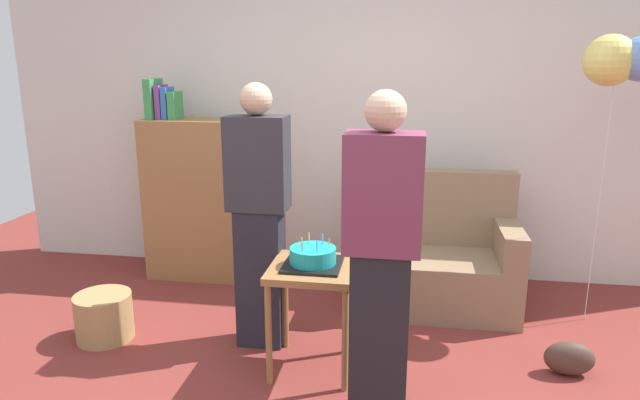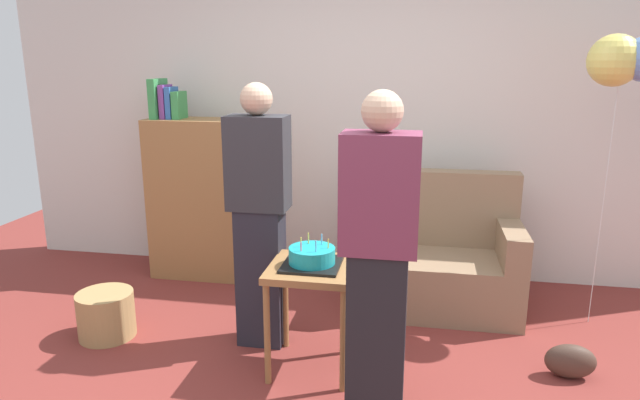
{
  "view_description": "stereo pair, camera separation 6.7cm",
  "coord_description": "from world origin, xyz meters",
  "px_view_note": "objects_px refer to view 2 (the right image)",
  "views": [
    {
      "loc": [
        0.4,
        -2.51,
        1.76
      ],
      "look_at": [
        -0.11,
        0.65,
        0.95
      ],
      "focal_mm": 31.38,
      "sensor_mm": 36.0,
      "label": 1
    },
    {
      "loc": [
        0.47,
        -2.5,
        1.76
      ],
      "look_at": [
        -0.11,
        0.65,
        0.95
      ],
      "focal_mm": 31.38,
      "sensor_mm": 36.0,
      "label": 2
    }
  ],
  "objects_px": {
    "bookshelf": "(200,196)",
    "person_blowing_candles": "(259,216)",
    "couch": "(440,260)",
    "handbag": "(570,361)",
    "side_table": "(312,282)",
    "birthday_cake": "(312,257)",
    "wicker_basket": "(106,315)",
    "balloon_bunch": "(627,60)",
    "person_holding_cake": "(378,261)"
  },
  "relations": [
    {
      "from": "bookshelf",
      "to": "person_blowing_candles",
      "type": "xyz_separation_m",
      "value": [
        0.81,
        -1.03,
        0.16
      ]
    },
    {
      "from": "couch",
      "to": "bookshelf",
      "type": "xyz_separation_m",
      "value": [
        -1.93,
        0.25,
        0.33
      ]
    },
    {
      "from": "handbag",
      "to": "person_blowing_candles",
      "type": "bearing_deg",
      "value": 176.95
    },
    {
      "from": "couch",
      "to": "handbag",
      "type": "height_order",
      "value": "couch"
    },
    {
      "from": "side_table",
      "to": "birthday_cake",
      "type": "bearing_deg",
      "value": 40.02
    },
    {
      "from": "wicker_basket",
      "to": "balloon_bunch",
      "type": "xyz_separation_m",
      "value": [
        3.17,
        0.76,
        1.6
      ]
    },
    {
      "from": "person_blowing_candles",
      "to": "handbag",
      "type": "relative_size",
      "value": 5.82
    },
    {
      "from": "bookshelf",
      "to": "birthday_cake",
      "type": "xyz_separation_m",
      "value": [
        1.19,
        -1.28,
        0.01
      ]
    },
    {
      "from": "bookshelf",
      "to": "handbag",
      "type": "height_order",
      "value": "bookshelf"
    },
    {
      "from": "person_blowing_candles",
      "to": "handbag",
      "type": "xyz_separation_m",
      "value": [
        1.83,
        -0.1,
        -0.73
      ]
    },
    {
      "from": "person_blowing_candles",
      "to": "couch",
      "type": "bearing_deg",
      "value": 16.31
    },
    {
      "from": "bookshelf",
      "to": "side_table",
      "type": "xyz_separation_m",
      "value": [
        1.19,
        -1.28,
        -0.14
      ]
    },
    {
      "from": "handbag",
      "to": "bookshelf",
      "type": "bearing_deg",
      "value": 156.9
    },
    {
      "from": "handbag",
      "to": "balloon_bunch",
      "type": "distance_m",
      "value": 1.84
    },
    {
      "from": "side_table",
      "to": "handbag",
      "type": "xyz_separation_m",
      "value": [
        1.46,
        0.15,
        -0.43
      ]
    },
    {
      "from": "wicker_basket",
      "to": "side_table",
      "type": "bearing_deg",
      "value": -5.35
    },
    {
      "from": "person_holding_cake",
      "to": "wicker_basket",
      "type": "distance_m",
      "value": 1.99
    },
    {
      "from": "couch",
      "to": "birthday_cake",
      "type": "height_order",
      "value": "couch"
    },
    {
      "from": "side_table",
      "to": "person_blowing_candles",
      "type": "distance_m",
      "value": 0.54
    },
    {
      "from": "side_table",
      "to": "balloon_bunch",
      "type": "relative_size",
      "value": 0.33
    },
    {
      "from": "person_holding_cake",
      "to": "handbag",
      "type": "distance_m",
      "value": 1.4
    },
    {
      "from": "couch",
      "to": "handbag",
      "type": "bearing_deg",
      "value": -51.05
    },
    {
      "from": "couch",
      "to": "balloon_bunch",
      "type": "relative_size",
      "value": 0.58
    },
    {
      "from": "bookshelf",
      "to": "person_holding_cake",
      "type": "relative_size",
      "value": 0.99
    },
    {
      "from": "bookshelf",
      "to": "wicker_basket",
      "type": "xyz_separation_m",
      "value": [
        -0.2,
        -1.15,
        -0.52
      ]
    },
    {
      "from": "wicker_basket",
      "to": "balloon_bunch",
      "type": "bearing_deg",
      "value": 13.54
    },
    {
      "from": "side_table",
      "to": "wicker_basket",
      "type": "height_order",
      "value": "side_table"
    },
    {
      "from": "side_table",
      "to": "person_blowing_candles",
      "type": "xyz_separation_m",
      "value": [
        -0.37,
        0.25,
        0.3
      ]
    },
    {
      "from": "bookshelf",
      "to": "wicker_basket",
      "type": "relative_size",
      "value": 4.47
    },
    {
      "from": "couch",
      "to": "person_holding_cake",
      "type": "xyz_separation_m",
      "value": [
        -0.35,
        -1.43,
        0.49
      ]
    },
    {
      "from": "person_blowing_candles",
      "to": "birthday_cake",
      "type": "bearing_deg",
      "value": -52.29
    },
    {
      "from": "person_blowing_candles",
      "to": "handbag",
      "type": "bearing_deg",
      "value": -21.6
    },
    {
      "from": "bookshelf",
      "to": "couch",
      "type": "bearing_deg",
      "value": -7.35
    },
    {
      "from": "person_holding_cake",
      "to": "balloon_bunch",
      "type": "height_order",
      "value": "balloon_bunch"
    },
    {
      "from": "side_table",
      "to": "person_blowing_candles",
      "type": "bearing_deg",
      "value": 146.25
    },
    {
      "from": "bookshelf",
      "to": "wicker_basket",
      "type": "height_order",
      "value": "bookshelf"
    },
    {
      "from": "handbag",
      "to": "wicker_basket",
      "type": "bearing_deg",
      "value": -179.56
    },
    {
      "from": "birthday_cake",
      "to": "wicker_basket",
      "type": "xyz_separation_m",
      "value": [
        -1.39,
        0.13,
        -0.53
      ]
    },
    {
      "from": "couch",
      "to": "bookshelf",
      "type": "height_order",
      "value": "bookshelf"
    },
    {
      "from": "person_holding_cake",
      "to": "handbag",
      "type": "relative_size",
      "value": 5.82
    },
    {
      "from": "bookshelf",
      "to": "balloon_bunch",
      "type": "distance_m",
      "value": 3.18
    },
    {
      "from": "wicker_basket",
      "to": "handbag",
      "type": "relative_size",
      "value": 1.29
    },
    {
      "from": "side_table",
      "to": "person_blowing_candles",
      "type": "relative_size",
      "value": 0.39
    },
    {
      "from": "couch",
      "to": "person_holding_cake",
      "type": "bearing_deg",
      "value": -103.66
    },
    {
      "from": "birthday_cake",
      "to": "person_holding_cake",
      "type": "bearing_deg",
      "value": -45.35
    },
    {
      "from": "side_table",
      "to": "wicker_basket",
      "type": "bearing_deg",
      "value": 174.65
    },
    {
      "from": "couch",
      "to": "birthday_cake",
      "type": "distance_m",
      "value": 1.32
    },
    {
      "from": "person_blowing_candles",
      "to": "person_holding_cake",
      "type": "relative_size",
      "value": 1.0
    },
    {
      "from": "person_blowing_candles",
      "to": "wicker_basket",
      "type": "bearing_deg",
      "value": 168.18
    },
    {
      "from": "birthday_cake",
      "to": "wicker_basket",
      "type": "height_order",
      "value": "birthday_cake"
    }
  ]
}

